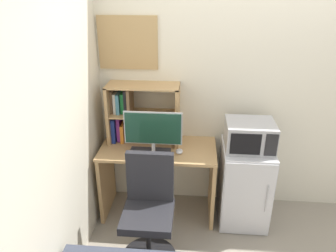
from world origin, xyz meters
TOP-DOWN VIEW (x-y plane):
  - wall_back at (0.40, 0.02)m, footprint 6.40×0.04m
  - wall_left at (-1.62, -1.60)m, footprint 0.04×4.40m
  - desk at (-0.98, -0.29)m, footprint 1.14×0.58m
  - hutch_bookshelf at (-1.25, -0.13)m, footprint 0.70×0.30m
  - monitor at (-1.01, -0.42)m, footprint 0.54×0.18m
  - keyboard at (-1.05, -0.39)m, footprint 0.39×0.13m
  - computer_mouse at (-0.77, -0.38)m, footprint 0.07×0.10m
  - mini_fridge at (-0.12, -0.32)m, footprint 0.47×0.56m
  - microwave at (-0.12, -0.31)m, footprint 0.45×0.38m
  - desk_chair at (-0.99, -0.91)m, footprint 0.49×0.49m
  - wall_corkboard at (-1.29, -0.01)m, footprint 0.57×0.02m

SIDE VIEW (x-z plane):
  - mini_fridge at x=-0.12m, z-range 0.00..0.82m
  - desk_chair at x=-0.99m, z-range -0.05..0.93m
  - desk at x=-0.98m, z-range 0.14..0.91m
  - keyboard at x=-1.05m, z-range 0.77..0.79m
  - computer_mouse at x=-0.77m, z-range 0.77..0.80m
  - microwave at x=-0.12m, z-range 0.82..1.08m
  - monitor at x=-1.01m, z-range 0.80..1.23m
  - hutch_bookshelf at x=-1.25m, z-range 0.78..1.37m
  - wall_back at x=0.40m, z-range 0.00..2.60m
  - wall_left at x=-1.62m, z-range 0.00..2.60m
  - wall_corkboard at x=-1.29m, z-range 1.48..1.98m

